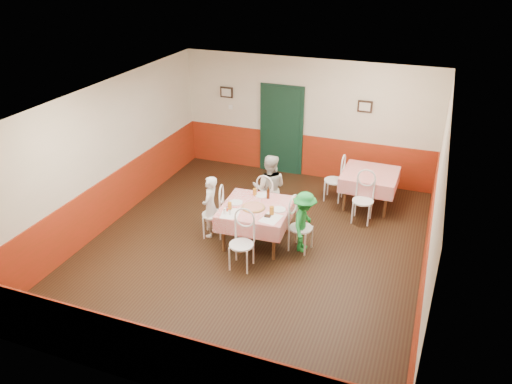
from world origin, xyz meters
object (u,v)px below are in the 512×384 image
(pizza, at_px, (253,207))
(diner_far, at_px, (269,188))
(chair_second_b, at_px, (363,201))
(glass_b, at_px, (272,211))
(second_table, at_px, (369,189))
(beer_bottle, at_px, (268,193))
(chair_right, at_px, (301,228))
(chair_far, at_px, (269,201))
(chair_left, at_px, (213,214))
(diner_left, at_px, (210,207))
(chair_near, at_px, (241,245))
(chair_second_a, at_px, (334,181))
(glass_a, at_px, (230,206))
(diner_right, at_px, (304,222))
(main_table, at_px, (256,225))
(wallet, at_px, (268,216))
(glass_c, at_px, (255,192))

(pizza, relative_size, diner_far, 0.29)
(chair_second_b, bearing_deg, glass_b, -128.17)
(second_table, xyz_separation_m, beer_bottle, (-1.61, -1.86, 0.49))
(chair_second_b, relative_size, diner_far, 0.64)
(chair_right, distance_m, chair_far, 1.20)
(chair_left, relative_size, pizza, 2.21)
(chair_left, distance_m, glass_b, 1.28)
(chair_second_b, relative_size, pizza, 2.21)
(diner_left, bearing_deg, chair_near, 43.68)
(chair_left, bearing_deg, chair_second_a, 127.96)
(glass_a, xyz_separation_m, diner_right, (1.30, 0.32, -0.25))
(chair_second_b, xyz_separation_m, diner_far, (-1.77, -0.59, 0.25))
(main_table, height_order, second_table, same)
(chair_second_b, bearing_deg, chair_right, -120.43)
(chair_second_b, distance_m, beer_bottle, 2.00)
(glass_b, bearing_deg, chair_far, 111.90)
(glass_a, bearing_deg, glass_b, 6.14)
(main_table, distance_m, second_table, 2.82)
(chair_second_b, bearing_deg, main_table, -138.38)
(glass_b, bearing_deg, chair_right, 26.28)
(chair_far, xyz_separation_m, diner_far, (-0.00, 0.05, 0.25))
(chair_near, bearing_deg, chair_far, 92.15)
(beer_bottle, height_order, diner_left, diner_left)
(main_table, bearing_deg, diner_far, 93.43)
(chair_near, height_order, beer_bottle, beer_bottle)
(glass_a, xyz_separation_m, wallet, (0.73, -0.02, -0.06))
(chair_second_b, bearing_deg, glass_c, -149.73)
(chair_left, distance_m, chair_near, 1.20)
(chair_left, relative_size, chair_far, 1.00)
(second_table, xyz_separation_m, glass_c, (-1.89, -1.82, 0.45))
(glass_c, bearing_deg, chair_far, 73.77)
(chair_right, relative_size, chair_second_a, 1.00)
(glass_a, relative_size, wallet, 1.24)
(diner_right, bearing_deg, chair_left, 90.99)
(chair_second_a, relative_size, diner_right, 0.77)
(chair_right, relative_size, diner_far, 0.64)
(second_table, xyz_separation_m, chair_right, (-0.87, -2.18, 0.08))
(main_table, relative_size, chair_far, 1.36)
(glass_c, relative_size, diner_left, 0.11)
(chair_right, bearing_deg, chair_second_a, 5.61)
(chair_second_b, bearing_deg, beer_bottle, -144.75)
(glass_a, xyz_separation_m, diner_far, (0.35, 1.17, -0.12))
(diner_right, bearing_deg, glass_b, 111.94)
(chair_far, xyz_separation_m, wallet, (0.37, -1.13, 0.32))
(beer_bottle, bearing_deg, diner_far, 106.59)
(glass_c, bearing_deg, chair_near, -79.73)
(glass_b, distance_m, diner_far, 1.17)
(chair_left, height_order, diner_left, diner_left)
(chair_near, bearing_deg, pizza, 94.03)
(chair_second_a, distance_m, chair_second_b, 1.06)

